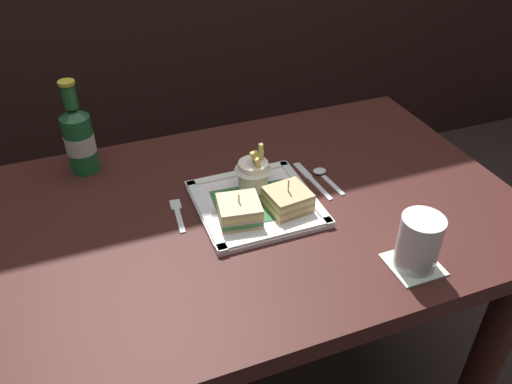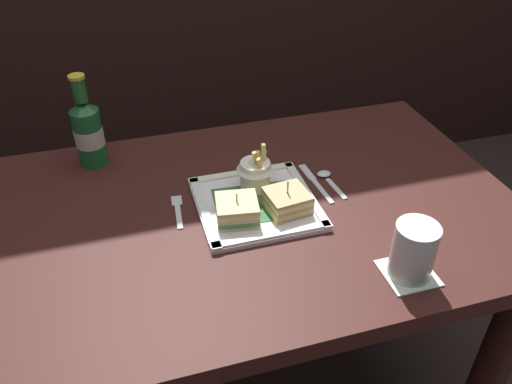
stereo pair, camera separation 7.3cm
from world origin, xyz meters
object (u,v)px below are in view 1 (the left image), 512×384
object	(u,v)px
sandwich_half_left	(239,211)
water_glass	(418,245)
knife	(311,179)
spoon	(323,174)
square_plate	(256,203)
sandwich_half_right	(288,200)
fork	(178,213)
fries_cup	(253,170)
dining_table	(256,252)
beer_bottle	(79,138)

from	to	relation	value
sandwich_half_left	water_glass	xyz separation A→B (m)	(0.28, -0.25, 0.02)
knife	spoon	size ratio (longest dim) A/B	1.44
square_plate	sandwich_half_right	bearing A→B (deg)	-38.62
sandwich_half_left	sandwich_half_right	size ratio (longest dim) A/B	1.03
water_glass	knife	distance (m)	0.36
sandwich_half_left	fork	xyz separation A→B (m)	(-0.12, 0.08, -0.03)
sandwich_half_left	fries_cup	bearing A→B (deg)	55.11
dining_table	sandwich_half_right	world-z (taller)	sandwich_half_right
sandwich_half_left	spoon	size ratio (longest dim) A/B	0.84
sandwich_half_right	spoon	distance (m)	0.18
sandwich_half_right	water_glass	distance (m)	0.30
dining_table	sandwich_half_left	distance (m)	0.19
square_plate	beer_bottle	distance (m)	0.47
water_glass	knife	world-z (taller)	water_glass
sandwich_half_left	water_glass	world-z (taller)	water_glass
square_plate	fries_cup	distance (m)	0.08
sandwich_half_right	dining_table	bearing A→B (deg)	144.62
fork	knife	bearing A→B (deg)	2.77
sandwich_half_right	knife	xyz separation A→B (m)	(0.11, 0.10, -0.03)
fries_cup	fork	size ratio (longest dim) A/B	0.93
sandwich_half_right	water_glass	xyz separation A→B (m)	(0.16, -0.25, 0.02)
fork	sandwich_half_right	bearing A→B (deg)	-19.04
fries_cup	spoon	xyz separation A→B (m)	(0.18, -0.00, -0.05)
dining_table	spoon	bearing A→B (deg)	15.91
sandwich_half_left	knife	size ratio (longest dim) A/B	0.59
beer_bottle	spoon	size ratio (longest dim) A/B	1.98
spoon	dining_table	bearing A→B (deg)	-164.09
fork	beer_bottle	bearing A→B (deg)	123.53
square_plate	beer_bottle	size ratio (longest dim) A/B	1.10
fries_cup	sandwich_half_right	bearing A→B (deg)	-67.53
sandwich_half_right	beer_bottle	size ratio (longest dim) A/B	0.41
beer_bottle	water_glass	size ratio (longest dim) A/B	2.08
beer_bottle	knife	size ratio (longest dim) A/B	1.38
sandwich_half_right	water_glass	world-z (taller)	water_glass
fries_cup	spoon	size ratio (longest dim) A/B	0.94
fork	fries_cup	bearing A→B (deg)	6.80
fries_cup	water_glass	bearing A→B (deg)	-59.54
sandwich_half_left	sandwich_half_right	bearing A→B (deg)	-0.00
knife	beer_bottle	bearing A→B (deg)	154.44
square_plate	fries_cup	world-z (taller)	fries_cup
square_plate	water_glass	distance (m)	0.37
square_plate	spoon	distance (m)	0.21
fries_cup	beer_bottle	distance (m)	0.44
dining_table	beer_bottle	size ratio (longest dim) A/B	5.07
square_plate	sandwich_half_left	size ratio (longest dim) A/B	2.59
fries_cup	fork	world-z (taller)	fries_cup
water_glass	sandwich_half_left	bearing A→B (deg)	138.33
spoon	sandwich_half_left	bearing A→B (deg)	-158.56
beer_bottle	fork	world-z (taller)	beer_bottle
dining_table	knife	bearing A→B (deg)	17.99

